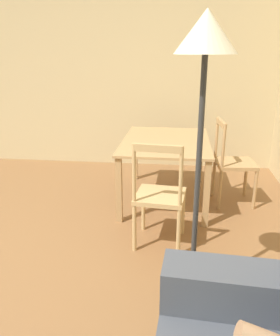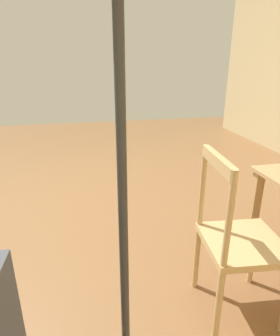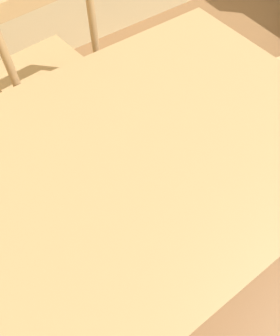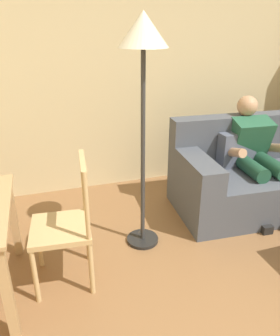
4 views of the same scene
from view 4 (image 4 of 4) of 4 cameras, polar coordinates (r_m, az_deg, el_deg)
The scene contains 5 objects.
wall_back at distance 3.74m, azimuth -2.17°, elevation 17.47°, with size 6.53×0.12×2.75m, color #D1BC8C.
couch at distance 3.64m, azimuth 20.34°, elevation -1.14°, with size 1.86×0.98×0.92m.
person_lounging at distance 3.50m, azimuth 19.43°, elevation 2.43°, with size 0.61×0.92×1.13m.
dining_chair_facing_couch at distance 2.42m, azimuth -13.02°, elevation -9.99°, with size 0.46×0.46×0.97m.
floor_lamp at distance 2.43m, azimuth 0.58°, elevation 19.13°, with size 0.36×0.36×1.88m.
Camera 4 is at (-0.99, -0.52, 1.79)m, focal length 34.76 mm.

